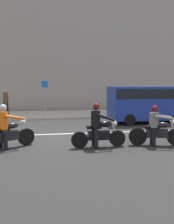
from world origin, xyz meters
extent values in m
plane|color=#272727|center=(0.00, 0.00, 0.00)|extent=(80.00, 80.00, 0.00)
cube|color=#A8A399|center=(0.00, 8.00, 0.07)|extent=(40.00, 4.40, 0.14)
cube|color=gray|center=(0.00, 11.40, 5.74)|extent=(40.00, 1.40, 11.49)
cube|color=silver|center=(0.44, 0.90, 0.00)|extent=(18.00, 0.14, 0.01)
cylinder|color=black|center=(1.90, -1.81, 0.30)|extent=(0.61, 0.14, 0.61)
cylinder|color=black|center=(0.48, -1.86, 0.30)|extent=(0.61, 0.14, 0.61)
cylinder|color=silver|center=(1.78, -1.81, 0.65)|extent=(0.35, 0.07, 0.76)
cube|color=black|center=(1.19, -1.83, 0.44)|extent=(0.79, 0.31, 0.32)
ellipsoid|color=black|center=(1.41, -1.83, 0.85)|extent=(0.49, 0.26, 0.22)
cube|color=black|center=(1.01, -1.84, 0.75)|extent=(0.53, 0.26, 0.10)
cylinder|color=silver|center=(1.72, -1.81, 1.00)|extent=(0.07, 0.70, 0.04)
sphere|color=silver|center=(1.80, -1.81, 0.86)|extent=(0.17, 0.17, 0.17)
cylinder|color=silver|center=(0.88, -1.69, 0.32)|extent=(0.70, 0.10, 0.07)
cylinder|color=black|center=(1.06, -2.04, 0.36)|extent=(0.16, 0.16, 0.73)
cylinder|color=black|center=(1.04, -1.64, 0.36)|extent=(0.16, 0.16, 0.73)
cylinder|color=black|center=(1.07, -1.84, 1.05)|extent=(0.35, 0.35, 0.60)
cylinder|color=black|center=(1.40, -2.05, 1.12)|extent=(0.69, 0.12, 0.32)
cylinder|color=black|center=(1.39, -1.61, 1.12)|extent=(0.69, 0.12, 0.32)
sphere|color=tan|center=(1.09, -1.84, 1.47)|extent=(0.20, 0.20, 0.20)
sphere|color=#510F0F|center=(1.09, -1.84, 1.50)|extent=(0.25, 0.25, 0.25)
cylinder|color=black|center=(-1.45, -1.07, 0.32)|extent=(0.61, 0.44, 0.64)
cylinder|color=silver|center=(-1.55, -1.13, 0.68)|extent=(0.34, 0.24, 0.79)
cube|color=black|center=(-2.10, -1.48, 0.46)|extent=(0.87, 0.69, 0.32)
ellipsoid|color=black|center=(-1.92, -1.36, 0.81)|extent=(0.53, 0.46, 0.22)
cube|color=black|center=(-2.25, -1.58, 0.71)|extent=(0.57, 0.48, 0.10)
cylinder|color=silver|center=(-1.60, -1.17, 1.05)|extent=(0.41, 0.61, 0.04)
sphere|color=silver|center=(-1.53, -1.12, 0.91)|extent=(0.17, 0.17, 0.17)
cylinder|color=black|center=(-2.11, -1.72, 0.35)|extent=(0.21, 0.21, 0.69)
cylinder|color=black|center=(-2.33, -1.39, 0.35)|extent=(0.21, 0.21, 0.69)
cylinder|color=orange|center=(-2.20, -1.54, 1.02)|extent=(0.47, 0.47, 0.62)
cylinder|color=orange|center=(-1.78, -1.54, 1.13)|extent=(0.67, 0.47, 0.25)
cylinder|color=orange|center=(-2.02, -1.17, 1.13)|extent=(0.67, 0.47, 0.25)
sphere|color=tan|center=(-2.19, -1.53, 1.45)|extent=(0.20, 0.20, 0.20)
sphere|color=#B7B7BC|center=(-2.19, -1.53, 1.48)|extent=(0.25, 0.25, 0.25)
cylinder|color=black|center=(2.71, -1.77, 0.33)|extent=(0.67, 0.28, 0.66)
cylinder|color=silver|center=(3.97, -2.09, 0.69)|extent=(0.36, 0.14, 0.78)
cube|color=black|center=(3.40, -1.94, 0.47)|extent=(0.83, 0.46, 0.32)
ellipsoid|color=black|center=(3.61, -2.00, 0.79)|extent=(0.52, 0.35, 0.22)
cube|color=black|center=(3.22, -1.90, 0.69)|extent=(0.56, 0.36, 0.10)
cylinder|color=silver|center=(3.91, -2.07, 1.05)|extent=(0.21, 0.69, 0.04)
sphere|color=silver|center=(3.99, -2.09, 0.91)|extent=(0.17, 0.17, 0.17)
cylinder|color=silver|center=(3.15, -1.71, 0.35)|extent=(0.70, 0.24, 0.07)
cylinder|color=black|center=(3.21, -2.10, 0.33)|extent=(0.18, 0.18, 0.67)
cylinder|color=black|center=(3.31, -1.71, 0.33)|extent=(0.18, 0.18, 0.67)
cylinder|color=slate|center=(3.28, -1.91, 0.97)|extent=(0.41, 0.41, 0.55)
cylinder|color=slate|center=(3.54, -2.21, 1.09)|extent=(0.66, 0.25, 0.17)
cylinder|color=slate|center=(3.65, -1.78, 1.09)|extent=(0.66, 0.25, 0.17)
sphere|color=tan|center=(3.30, -1.92, 1.36)|extent=(0.20, 0.20, 0.20)
sphere|color=#510F0F|center=(3.30, -1.92, 1.39)|extent=(0.25, 0.25, 0.25)
cube|color=navy|center=(5.35, 3.54, 1.20)|extent=(4.58, 1.90, 1.92)
cube|color=black|center=(5.35, 3.54, 1.76)|extent=(4.44, 1.93, 0.56)
cylinder|color=black|center=(6.77, 3.54, 0.32)|extent=(0.64, 1.96, 0.64)
cylinder|color=black|center=(3.93, 3.54, 0.32)|extent=(0.64, 1.96, 0.64)
cylinder|color=gray|center=(-0.67, 7.23, 1.34)|extent=(0.08, 0.08, 2.40)
cube|color=#1959B2|center=(-0.67, 7.20, 2.29)|extent=(0.44, 0.03, 0.44)
cylinder|color=black|center=(-3.48, 7.88, 0.60)|extent=(0.14, 0.14, 0.92)
cylinder|color=black|center=(-3.28, 7.88, 0.60)|extent=(0.14, 0.14, 0.92)
cylinder|color=#4C3823|center=(-3.38, 7.88, 1.38)|extent=(0.34, 0.34, 0.65)
sphere|color=tan|center=(-3.38, 7.88, 1.81)|extent=(0.21, 0.21, 0.21)
camera|label=1|loc=(-0.79, -10.88, 2.32)|focal=41.28mm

